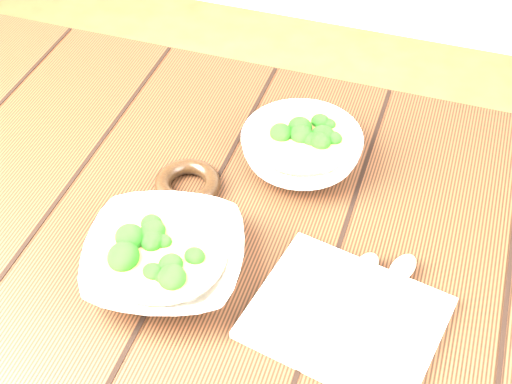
# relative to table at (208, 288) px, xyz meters

# --- Properties ---
(table) EXTENTS (1.20, 0.80, 0.75)m
(table) POSITION_rel_table_xyz_m (0.00, 0.00, 0.00)
(table) COLOR #3A1E10
(table) RESTS_ON ground
(soup_bowl_front) EXTENTS (0.24, 0.24, 0.06)m
(soup_bowl_front) POSITION_rel_table_xyz_m (-0.02, -0.07, 0.15)
(soup_bowl_front) COLOR white
(soup_bowl_front) RESTS_ON table
(soup_bowl_back) EXTENTS (0.18, 0.18, 0.06)m
(soup_bowl_back) POSITION_rel_table_xyz_m (0.09, 0.18, 0.15)
(soup_bowl_back) COLOR white
(soup_bowl_back) RESTS_ON table
(trivet) EXTENTS (0.12, 0.12, 0.02)m
(trivet) POSITION_rel_table_xyz_m (-0.05, 0.07, 0.13)
(trivet) COLOR black
(trivet) RESTS_ON table
(napkin) EXTENTS (0.25, 0.22, 0.01)m
(napkin) POSITION_rel_table_xyz_m (0.22, -0.08, 0.13)
(napkin) COLOR beige
(napkin) RESTS_ON table
(spoon_left) EXTENTS (0.06, 0.18, 0.01)m
(spoon_left) POSITION_rel_table_xyz_m (0.21, -0.03, 0.14)
(spoon_left) COLOR #AAA396
(spoon_left) RESTS_ON napkin
(spoon_right) EXTENTS (0.07, 0.18, 0.01)m
(spoon_right) POSITION_rel_table_xyz_m (0.26, -0.02, 0.14)
(spoon_right) COLOR #AAA396
(spoon_right) RESTS_ON napkin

